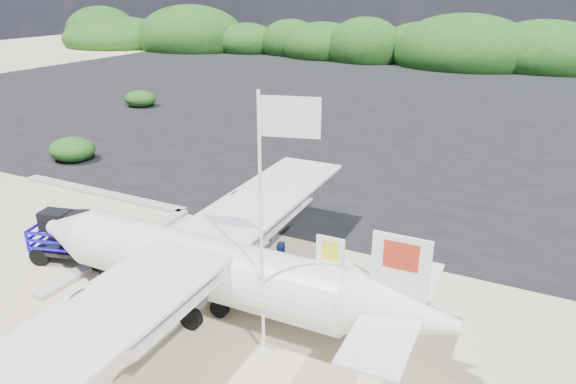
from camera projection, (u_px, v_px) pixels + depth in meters
name	position (u px, v px, depth m)	size (l,w,h in m)	color
ground	(202.00, 304.00, 14.89)	(160.00, 160.00, 0.00)	beige
asphalt_apron	(428.00, 106.00, 39.82)	(90.00, 50.00, 0.04)	#B2B2B2
lagoon	(34.00, 225.00, 19.87)	(9.00, 7.00, 0.40)	#B2B2B2
vegetation_band	(475.00, 66.00, 60.60)	(124.00, 8.00, 4.40)	#B2B2B2
baggage_cart	(81.00, 259.00, 17.36)	(2.98, 1.70, 1.49)	#150EDA
flagpole	(264.00, 350.00, 12.98)	(1.32, 0.55, 6.59)	white
signboard	(290.00, 310.00, 14.61)	(1.48, 0.14, 1.22)	#573718
crew_a	(239.00, 247.00, 16.31)	(0.62, 0.41, 1.71)	#121D43
crew_b	(324.00, 275.00, 14.60)	(0.91, 0.71, 1.87)	#121D43
crew_c	(282.00, 270.00, 14.92)	(1.06, 0.44, 1.81)	#121D43
aircraft_small	(280.00, 95.00, 44.25)	(7.45, 7.45, 2.68)	#B2B2B2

